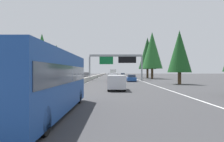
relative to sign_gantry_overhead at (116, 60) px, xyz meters
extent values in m
plane|color=#38383A|center=(6.76, 6.04, -4.87)|extent=(320.00, 320.00, 0.00)
cube|color=#ADAAA3|center=(26.76, 6.34, -4.42)|extent=(180.00, 0.56, 0.90)
cube|color=silver|center=(16.76, -5.48, -4.86)|extent=(160.00, 0.16, 0.01)
cube|color=silver|center=(16.76, 5.79, -4.86)|extent=(160.00, 0.16, 0.01)
cylinder|color=gray|center=(0.04, 6.34, -2.06)|extent=(0.36, 0.36, 5.62)
cylinder|color=gray|center=(0.04, -5.98, -2.06)|extent=(0.36, 0.36, 5.62)
cube|color=gray|center=(0.04, 0.18, 1.00)|extent=(0.50, 12.32, 0.50)
cube|color=#0C602D|center=(-0.11, 2.40, -0.10)|extent=(0.12, 3.20, 1.90)
cube|color=black|center=(-0.11, -2.53, 0.00)|extent=(0.16, 4.20, 1.50)
cube|color=#1E4793|center=(-43.58, 4.33, -3.22)|extent=(11.50, 2.50, 2.90)
cube|color=#2D3847|center=(-43.58, 4.33, -2.86)|extent=(11.04, 2.55, 0.84)
cylinder|color=black|center=(-39.56, 5.43, -4.37)|extent=(1.00, 0.30, 1.00)
cylinder|color=black|center=(-39.56, 3.23, -4.37)|extent=(1.00, 0.30, 1.00)
cylinder|color=black|center=(-47.61, 3.23, -4.37)|extent=(1.00, 0.30, 1.00)
cube|color=silver|center=(-28.57, 0.49, -3.90)|extent=(5.00, 1.95, 1.44)
cube|color=#2D3847|center=(-30.87, 0.49, -3.65)|extent=(0.08, 1.48, 0.56)
cylinder|color=black|center=(-26.87, 1.35, -4.52)|extent=(0.70, 0.24, 0.70)
cylinder|color=black|center=(-26.87, -0.36, -4.52)|extent=(0.70, 0.24, 0.70)
cylinder|color=black|center=(-30.27, 1.35, -4.52)|extent=(0.70, 0.24, 0.70)
cylinder|color=black|center=(-30.27, -0.36, -4.52)|extent=(0.70, 0.24, 0.70)
cube|color=silver|center=(-7.84, 0.81, -4.26)|extent=(5.60, 2.00, 0.70)
cube|color=silver|center=(-6.84, 0.81, -3.46)|extent=(2.24, 1.84, 0.90)
cube|color=#2D3847|center=(-6.84, 0.81, -3.37)|extent=(2.02, 1.92, 0.41)
cylinder|color=black|center=(-6.00, 1.67, -4.47)|extent=(0.80, 0.28, 0.80)
cylinder|color=black|center=(-6.00, -0.05, -4.47)|extent=(0.80, 0.28, 0.80)
cylinder|color=black|center=(-9.69, 1.67, -4.47)|extent=(0.80, 0.28, 0.80)
cylinder|color=black|center=(-9.69, -0.05, -4.47)|extent=(0.80, 0.28, 0.80)
cube|color=silver|center=(39.14, -3.18, -4.34)|extent=(4.40, 1.80, 0.76)
cube|color=#2D3847|center=(38.92, -3.18, -3.68)|extent=(2.46, 1.51, 0.56)
cylinder|color=black|center=(40.55, -2.39, -4.55)|extent=(0.64, 0.22, 0.64)
cylinder|color=black|center=(40.55, -3.97, -4.55)|extent=(0.64, 0.22, 0.64)
cylinder|color=black|center=(37.73, -2.39, -4.55)|extent=(0.64, 0.22, 0.64)
cylinder|color=black|center=(37.73, -3.97, -4.55)|extent=(0.64, 0.22, 0.64)
cube|color=white|center=(38.94, 0.70, -3.17)|extent=(6.12, 2.40, 2.50)
cube|color=white|center=(43.19, 0.70, -3.47)|extent=(2.38, 2.30, 1.90)
cylinder|color=black|center=(43.02, 1.76, -4.42)|extent=(0.90, 0.28, 0.90)
cylinder|color=black|center=(43.02, -0.36, -4.42)|extent=(0.90, 0.28, 0.90)
cylinder|color=black|center=(37.24, 1.76, -4.42)|extent=(0.90, 0.28, 0.90)
cylinder|color=black|center=(37.24, -0.36, -4.42)|extent=(0.90, 0.28, 0.90)
cube|color=#1E4793|center=(-6.11, -3.01, -4.34)|extent=(4.40, 1.80, 0.76)
cube|color=#2D3847|center=(-6.33, -3.01, -3.68)|extent=(2.46, 1.51, 0.56)
cylinder|color=black|center=(-4.71, -2.22, -4.55)|extent=(0.64, 0.22, 0.64)
cylinder|color=black|center=(-4.71, -3.80, -4.55)|extent=(0.64, 0.22, 0.64)
cylinder|color=black|center=(-7.52, -2.22, -4.55)|extent=(0.64, 0.22, 0.64)
cylinder|color=black|center=(-7.52, -3.80, -4.55)|extent=(0.64, 0.22, 0.64)
cube|color=red|center=(50.35, 0.50, -4.34)|extent=(4.40, 1.80, 0.76)
cube|color=#2D3847|center=(50.13, 0.50, -3.68)|extent=(2.46, 1.51, 0.56)
cylinder|color=black|center=(51.76, 1.29, -4.55)|extent=(0.64, 0.22, 0.64)
cylinder|color=black|center=(51.76, -0.29, -4.55)|extent=(0.64, 0.22, 0.64)
cylinder|color=black|center=(48.95, 1.29, -4.55)|extent=(0.64, 0.22, 0.64)
cylinder|color=black|center=(48.95, -0.29, -4.55)|extent=(0.64, 0.22, 0.64)
cube|color=slate|center=(14.27, 8.89, -4.26)|extent=(5.60, 2.00, 0.70)
cube|color=slate|center=(15.27, 8.89, -3.46)|extent=(2.24, 1.84, 0.90)
cube|color=#2D3847|center=(15.27, 8.89, -3.37)|extent=(2.02, 1.92, 0.41)
cylinder|color=black|center=(16.11, 9.75, -4.47)|extent=(0.80, 0.28, 0.80)
cylinder|color=black|center=(16.11, 8.03, -4.47)|extent=(0.80, 0.28, 0.80)
cylinder|color=black|center=(12.42, 9.75, -4.47)|extent=(0.80, 0.28, 0.80)
cylinder|color=black|center=(12.42, 8.03, -4.47)|extent=(0.80, 0.28, 0.80)
cylinder|color=#4C3823|center=(-16.27, -10.22, -3.88)|extent=(0.58, 0.58, 1.98)
cone|color=#194C1E|center=(-16.27, -10.22, 0.61)|extent=(3.95, 3.95, 7.01)
cylinder|color=#4C3823|center=(11.83, -10.41, -3.39)|extent=(0.68, 0.68, 2.95)
cone|color=#236028|center=(11.83, -10.41, 3.32)|extent=(5.91, 5.91, 10.47)
cylinder|color=#4C3823|center=(21.42, -10.50, -3.42)|extent=(0.68, 0.68, 2.91)
cone|color=#143D19|center=(21.42, -10.50, 3.20)|extent=(5.82, 5.82, 10.32)
cylinder|color=#4C3823|center=(27.87, 25.97, -3.16)|extent=(0.73, 0.73, 3.42)
cone|color=#236028|center=(27.87, 25.97, 4.61)|extent=(6.84, 6.84, 12.12)
cylinder|color=#4C3823|center=(34.65, 22.48, -3.51)|extent=(0.66, 0.66, 2.72)
cone|color=#194C1E|center=(34.65, 22.48, 2.66)|extent=(5.43, 5.43, 9.63)
camera|label=1|loc=(-55.37, 0.93, -2.72)|focal=37.73mm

